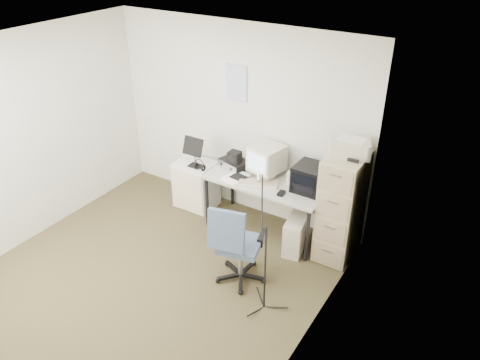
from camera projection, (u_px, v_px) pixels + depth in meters
The scene contains 23 objects.
floor at pixel (154, 276), 5.27m from camera, with size 3.60×3.60×0.01m, color #433922.
ceiling at pixel (128, 54), 4.04m from camera, with size 3.60×3.60×0.01m, color white.
wall_back at pixel (238, 121), 5.99m from camera, with size 3.60×0.02×2.50m, color beige.
wall_left at pixel (27, 140), 5.48m from camera, with size 0.02×3.60×2.50m, color beige.
wall_right at pixel (309, 236), 3.83m from camera, with size 0.02×3.60×2.50m, color beige.
wall_calendar at pixel (236, 83), 5.74m from camera, with size 0.30×0.02×0.44m, color white.
filing_cabinet at pixel (341, 207), 5.32m from camera, with size 0.40×0.60×1.30m, color tan.
printer at pixel (349, 148), 4.98m from camera, with size 0.43×0.29×0.17m, color beige.
desk at pixel (266, 205), 5.87m from camera, with size 1.50×0.70×0.73m, color #959595.
crt_monitor at pixel (267, 161), 5.71m from camera, with size 0.36×0.37×0.39m, color beige.
crt_tv at pixel (310, 178), 5.43m from camera, with size 0.34×0.36×0.31m, color black.
desk_speaker at pixel (290, 178), 5.58m from camera, with size 0.08×0.08×0.16m, color beige.
keyboard at pixel (257, 184), 5.59m from camera, with size 0.48×0.17×0.03m, color beige.
mouse at pixel (281, 193), 5.40m from camera, with size 0.07×0.11×0.03m, color black.
radio_receiver at pixel (235, 163), 5.97m from camera, with size 0.36×0.26×0.10m, color black.
radio_speaker at pixel (235, 157), 5.85m from camera, with size 0.15×0.14×0.15m, color black.
papers at pixel (236, 177), 5.74m from camera, with size 0.23×0.32×0.02m, color white.
pc_tower at pixel (296, 234), 5.59m from camera, with size 0.21×0.47×0.44m, color beige.
office_chair at pixel (241, 243), 5.00m from camera, with size 0.56×0.56×0.97m, color #3F4E62.
side_cart at pixel (196, 184), 6.42m from camera, with size 0.53×0.42×0.65m, color silver.
music_stand at pixel (195, 152), 6.07m from camera, with size 0.29×0.16×0.43m, color black.
headphones at pixel (200, 166), 6.07m from camera, with size 0.16×0.16×0.03m, color black.
mic_stand at pixel (266, 257), 4.53m from camera, with size 0.02×0.02×1.31m, color black.
Camera 1 is at (2.96, -2.94, 3.54)m, focal length 35.00 mm.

